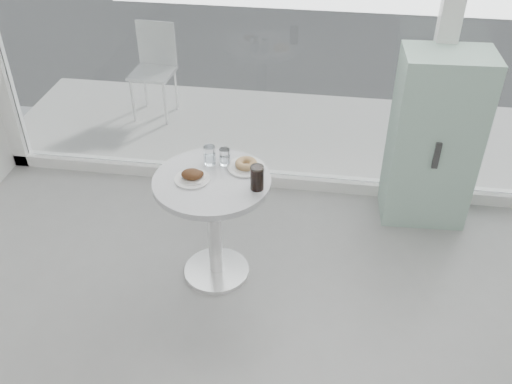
% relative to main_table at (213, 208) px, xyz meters
% --- Properties ---
extents(main_table, '(0.72, 0.72, 0.77)m').
position_rel_main_table_xyz_m(main_table, '(0.00, 0.00, 0.00)').
color(main_table, white).
rests_on(main_table, ground).
extents(patio_deck, '(5.60, 1.60, 0.05)m').
position_rel_main_table_xyz_m(patio_deck, '(0.50, 1.90, -0.53)').
color(patio_deck, beige).
rests_on(patio_deck, ground).
extents(mint_cabinet, '(0.62, 0.44, 1.30)m').
position_rel_main_table_xyz_m(mint_cabinet, '(1.41, 0.88, 0.10)').
color(mint_cabinet, '#9CC7B3').
rests_on(mint_cabinet, ground).
extents(patio_chair, '(0.40, 0.40, 0.87)m').
position_rel_main_table_xyz_m(patio_chair, '(-1.01, 2.11, -0.00)').
color(patio_chair, white).
rests_on(patio_chair, patio_deck).
extents(plate_fritter, '(0.22, 0.22, 0.07)m').
position_rel_main_table_xyz_m(plate_fritter, '(-0.11, -0.02, 0.25)').
color(plate_fritter, silver).
rests_on(plate_fritter, main_table).
extents(plate_donut, '(0.24, 0.24, 0.06)m').
position_rel_main_table_xyz_m(plate_donut, '(0.19, 0.15, 0.24)').
color(plate_donut, silver).
rests_on(plate_donut, main_table).
extents(water_tumbler_a, '(0.08, 0.08, 0.12)m').
position_rel_main_table_xyz_m(water_tumbler_a, '(-0.05, 0.17, 0.27)').
color(water_tumbler_a, white).
rests_on(water_tumbler_a, main_table).
extents(water_tumbler_b, '(0.07, 0.07, 0.11)m').
position_rel_main_table_xyz_m(water_tumbler_b, '(0.05, 0.17, 0.27)').
color(water_tumbler_b, white).
rests_on(water_tumbler_b, main_table).
extents(cola_glass, '(0.08, 0.08, 0.15)m').
position_rel_main_table_xyz_m(cola_glass, '(0.29, -0.05, 0.29)').
color(cola_glass, white).
rests_on(cola_glass, main_table).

